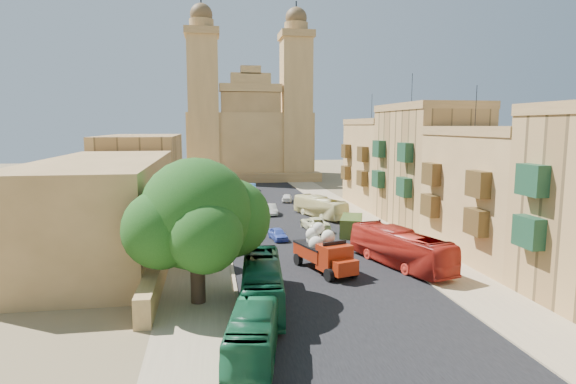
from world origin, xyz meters
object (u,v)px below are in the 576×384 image
object	(u,v)px
red_truck	(325,251)
car_blue_a	(278,234)
bus_green_south	(255,326)
car_white_a	(271,209)
street_tree_c	(199,192)
bus_green_north	(262,283)
bus_red_east	(400,248)
car_blue_b	(252,187)
car_cream	(315,223)
ficus_tree	(198,218)
street_tree_d	(200,177)
church	(249,134)
car_dkblue	(246,203)
street_tree_a	(193,230)
bus_cream_east	(320,207)
pedestrian_a	(410,239)
olive_pickup	(351,226)
pedestrian_c	(380,227)
car_white_b	(287,198)
street_tree_b	(197,203)

from	to	relation	value
red_truck	car_blue_a	xyz separation A→B (m)	(-2.13, 10.93, -1.04)
bus_green_south	car_white_a	bearing A→B (deg)	92.47
street_tree_c	bus_green_north	world-z (taller)	street_tree_c
bus_red_east	car_blue_b	size ratio (longest dim) A/B	2.75
car_blue_a	car_cream	size ratio (longest dim) A/B	0.68
car_blue_b	car_white_a	bearing A→B (deg)	-83.29
ficus_tree	street_tree_d	world-z (taller)	ficus_tree
bus_red_east	church	bearing A→B (deg)	-101.40
car_cream	car_dkblue	xyz separation A→B (m)	(-6.38, 15.58, -0.05)
bus_green_north	church	bearing A→B (deg)	91.48
bus_green_south	bus_green_north	bearing A→B (deg)	91.44
street_tree_a	bus_cream_east	xyz separation A→B (m)	(14.92, 19.28, -1.75)
pedestrian_a	car_dkblue	bearing A→B (deg)	-52.06
red_truck	olive_pickup	distance (m)	13.14
car_cream	pedestrian_a	xyz separation A→B (m)	(6.87, -9.70, 0.24)
street_tree_c	bus_green_north	bearing A→B (deg)	-82.23
bus_cream_east	car_blue_a	xyz separation A→B (m)	(-6.89, -11.08, -0.69)
car_cream	pedestrian_c	distance (m)	7.09
ficus_tree	street_tree_c	bearing A→B (deg)	91.04
church	bus_red_east	world-z (taller)	church
olive_pickup	car_white_a	xyz separation A→B (m)	(-6.86, 12.95, -0.29)
bus_cream_east	car_dkblue	size ratio (longest dim) A/B	2.02
street_tree_a	car_white_b	bearing A→B (deg)	68.18
street_tree_c	red_truck	world-z (taller)	street_tree_c
bus_green_south	car_white_a	world-z (taller)	bus_green_south
bus_green_north	street_tree_b	bearing A→B (deg)	107.69
street_tree_c	pedestrian_a	size ratio (longest dim) A/B	2.28
car_dkblue	car_blue_b	world-z (taller)	car_dkblue
ficus_tree	car_white_b	size ratio (longest dim) A/B	2.58
street_tree_c	car_blue_b	bearing A→B (deg)	67.65
bus_green_north	car_blue_a	size ratio (longest dim) A/B	2.97
car_dkblue	car_blue_a	bearing A→B (deg)	-76.21
red_truck	bus_green_south	xyz separation A→B (m)	(-6.66, -12.50, -0.35)
bus_cream_east	car_blue_a	size ratio (longest dim) A/B	2.65
church	car_dkblue	xyz separation A→B (m)	(-3.69, -38.79, -8.86)
street_tree_a	car_cream	size ratio (longest dim) A/B	0.89
car_white_a	olive_pickup	bearing A→B (deg)	-62.88
car_dkblue	bus_green_south	bearing A→B (deg)	-84.97
bus_green_north	bus_cream_east	bearing A→B (deg)	75.51
street_tree_d	car_white_a	distance (m)	16.89
olive_pickup	car_blue_b	size ratio (longest dim) A/B	1.31
car_cream	bus_green_north	bearing A→B (deg)	66.29
bus_cream_east	car_dkblue	bearing A→B (deg)	-66.05
bus_cream_east	car_dkblue	xyz separation A→B (m)	(-8.62, 8.55, -0.62)
church	car_blue_a	distance (m)	59.13
red_truck	car_white_a	size ratio (longest dim) A/B	1.67
street_tree_d	bus_red_east	world-z (taller)	street_tree_d
church	car_blue_a	bearing A→B (deg)	-91.93
street_tree_b	car_dkblue	xyz separation A→B (m)	(6.31, 15.82, -2.67)
street_tree_b	red_truck	world-z (taller)	street_tree_b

